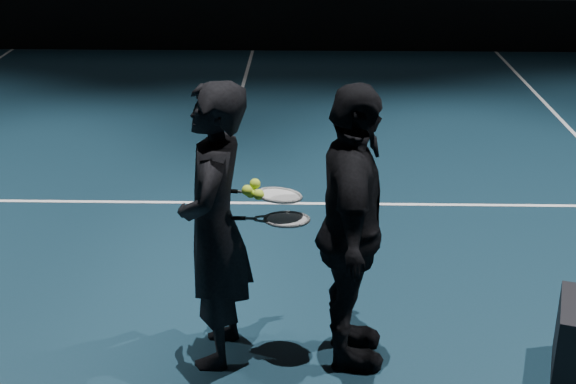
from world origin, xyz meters
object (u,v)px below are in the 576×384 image
Objects in this scene: player_a at (215,227)px; racket_lower at (287,219)px; player_b at (352,230)px; tennis_balls at (255,191)px; racket_upper at (279,195)px.

player_a is 2.74× the size of racket_lower.
player_b reaches higher than tennis_balls.
player_b reaches higher than racket_lower.
player_b reaches higher than racket_upper.
player_a is 0.85m from player_b.
racket_upper is (-0.45, 0.05, 0.21)m from player_b.
racket_lower is at bearing 92.51° from player_a.
tennis_balls is (-0.59, 0.02, 0.25)m from player_b.
player_a reaches higher than racket_lower.
player_a reaches higher than tennis_balls.
player_a is at bearing -178.29° from racket_upper.
player_b is 2.74× the size of racket_upper.
player_b is 0.41m from racket_lower.
player_a is 0.45m from racket_upper.
racket_upper is at bearing 83.82° from player_b.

